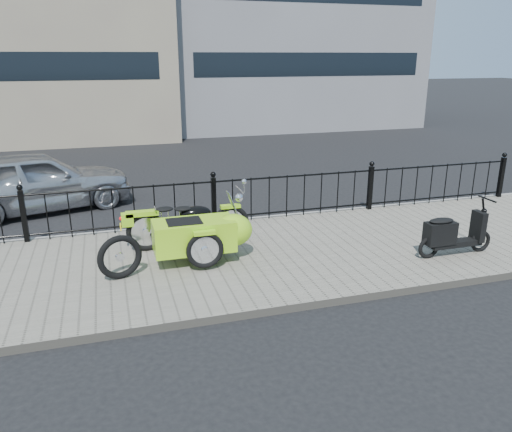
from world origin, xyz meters
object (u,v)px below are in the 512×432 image
object	(u,v)px
spare_tire	(120,257)
sedan_car	(36,181)
scooter	(451,235)
motorcycle_sidecar	(203,231)

from	to	relation	value
spare_tire	sedan_car	world-z (taller)	sedan_car
spare_tire	sedan_car	bearing A→B (deg)	109.54
scooter	spare_tire	size ratio (longest dim) A/B	2.05
motorcycle_sidecar	spare_tire	bearing A→B (deg)	-162.24
scooter	spare_tire	xyz separation A→B (m)	(-5.38, 0.67, -0.03)
scooter	sedan_car	world-z (taller)	sedan_car
motorcycle_sidecar	sedan_car	distance (m)	5.07
motorcycle_sidecar	sedan_car	bearing A→B (deg)	125.92
spare_tire	motorcycle_sidecar	bearing A→B (deg)	17.76
motorcycle_sidecar	spare_tire	distance (m)	1.44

